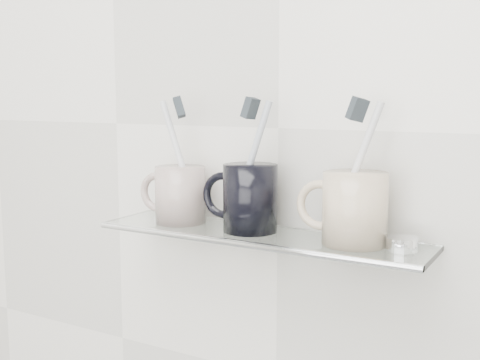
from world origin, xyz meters
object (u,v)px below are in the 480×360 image
Objects in this scene: mug_left at (180,195)px; mug_right at (355,208)px; mug_center at (250,198)px; shelf_glass at (259,236)px.

mug_left is 0.91× the size of mug_right.
mug_left is 0.89× the size of mug_center.
mug_left is 0.13m from mug_center.
shelf_glass is at bearing -14.21° from mug_left.
mug_center reaches higher than shelf_glass.
mug_center is (-0.02, 0.00, 0.05)m from shelf_glass.
mug_right is (0.16, 0.00, -0.00)m from mug_center.
mug_right is at bearing 2.00° from shelf_glass.
mug_center is (0.13, 0.00, 0.01)m from mug_left.
mug_left is at bearing -161.28° from mug_center.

